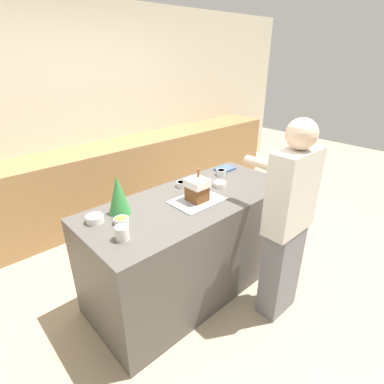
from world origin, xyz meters
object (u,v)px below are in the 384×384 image
Objects in this scene: baking_tray at (197,200)px; candy_bowl_far_left at (220,184)px; candy_bowl_front_corner at (121,220)px; candy_bowl_beside_tree at (221,172)px; candy_bowl_near_tray_left at (204,182)px; mug at (122,233)px; candy_bowl_near_tray_right at (95,218)px; person at (287,223)px; cookbook at (225,169)px; candy_bowl_center_rear at (182,184)px; decorative_tree at (118,195)px; gingerbread_house at (197,189)px.

baking_tray is 0.37m from candy_bowl_far_left.
candy_bowl_beside_tree is at bearing 6.78° from candy_bowl_front_corner.
mug is at bearing -164.74° from candy_bowl_near_tray_left.
candy_bowl_beside_tree is 1.34m from mug.
mug reaches higher than candy_bowl_near_tray_right.
candy_bowl_near_tray_right is 1.05m from candy_bowl_near_tray_left.
person reaches higher than candy_bowl_front_corner.
candy_bowl_center_rear is at bearing -178.18° from cookbook.
cookbook is at bearing 15.43° from mug.
candy_bowl_near_tray_left is at bearing 120.72° from candy_bowl_far_left.
mug is (-1.09, -0.15, 0.02)m from candy_bowl_far_left.
mug reaches higher than candy_bowl_far_left.
candy_bowl_far_left is (0.36, 0.08, 0.02)m from baking_tray.
candy_bowl_front_corner is 1.36m from cookbook.
cookbook is at bearing 9.12° from candy_bowl_front_corner.
candy_bowl_near_tray_right is 0.19m from candy_bowl_front_corner.
baking_tray is 1.38× the size of decorative_tree.
candy_bowl_near_tray_left is 0.15m from candy_bowl_far_left.
baking_tray is 0.65m from candy_bowl_front_corner.
person is at bearing -104.65° from candy_bowl_beside_tree.
baking_tray is 0.81m from candy_bowl_near_tray_right.
person reaches higher than baking_tray.
baking_tray is 3.62× the size of candy_bowl_far_left.
candy_bowl_front_corner is 0.06× the size of person.
cookbook reaches higher than baking_tray.
candy_bowl_beside_tree is (0.57, 0.25, 0.03)m from baking_tray.
person reaches higher than candy_bowl_far_left.
candy_bowl_near_tray_right reaches higher than candy_bowl_near_tray_left.
candy_bowl_beside_tree is 0.78× the size of candy_bowl_far_left.
candy_bowl_center_rear is at bearing 24.43° from mug.
person is (-0.23, -0.89, -0.09)m from candy_bowl_beside_tree.
candy_bowl_far_left is at bearing -8.76° from candy_bowl_near_tray_right.
decorative_tree is at bearing -179.94° from candy_bowl_beside_tree.
candy_bowl_near_tray_right is at bearing 161.89° from gingerbread_house.
candy_bowl_center_rear is at bearing 72.10° from baking_tray.
candy_bowl_center_rear is at bearing 4.70° from decorative_tree.
gingerbread_house is (0.00, 0.00, 0.10)m from baking_tray.
gingerbread_house is 0.62m from decorative_tree.
candy_bowl_front_corner is at bearing -165.04° from candy_bowl_center_rear.
candy_bowl_front_corner is 1.11× the size of candy_bowl_center_rear.
candy_bowl_front_corner is 1.00m from candy_bowl_far_left.
candy_bowl_near_tray_right reaches higher than baking_tray.
decorative_tree reaches higher than candy_bowl_front_corner.
person reaches higher than mug.
candy_bowl_center_rear is at bearing 173.55° from candy_bowl_beside_tree.
mug is (0.03, -0.33, 0.02)m from candy_bowl_near_tray_right.
decorative_tree is at bearing 62.02° from mug.
candy_bowl_near_tray_left is 0.80× the size of candy_bowl_far_left.
candy_bowl_near_tray_right is 1.33m from candy_bowl_beside_tree.
cookbook is (0.14, 0.07, -0.02)m from candy_bowl_beside_tree.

